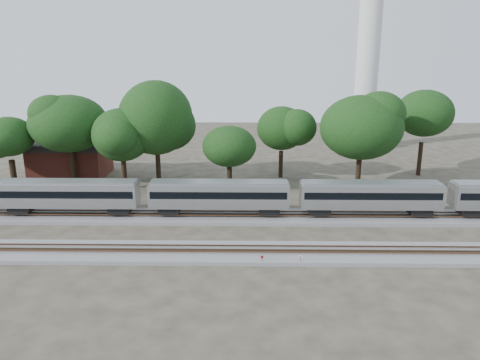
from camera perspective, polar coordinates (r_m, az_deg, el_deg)
The scene contains 16 objects.
ground at distance 49.23m, azimuth 0.18°, elevation -7.16°, with size 160.00×160.00×0.00m, color #383328.
track_far at distance 54.74m, azimuth 0.25°, elevation -4.52°, with size 160.00×5.00×0.73m.
track_near at distance 45.49m, azimuth 0.12°, elevation -8.88°, with size 160.00×5.00×0.73m.
train at distance 53.91m, azimuth -2.44°, elevation -1.70°, with size 83.68×2.88×4.24m.
switch_stand_red at distance 43.44m, azimuth 2.70°, elevation -9.58°, with size 0.29×0.10×0.92m.
switch_stand_white at distance 43.76m, azimuth 7.35°, elevation -9.44°, with size 0.31×0.06×0.98m.
switch_lever at distance 44.47m, azimuth 7.04°, elevation -9.69°, with size 0.50×0.30×0.30m, color #512D19.
brick_building at distance 77.32m, azimuth -19.95°, elevation 2.50°, with size 11.25×7.97×5.40m.
tree_0 at distance 73.09m, azimuth -26.40°, elevation 4.74°, with size 7.42×7.42×10.45m.
tree_1 at distance 71.20m, azimuth -20.15°, elevation 6.46°, with size 9.02×9.02×12.72m.
tree_2 at distance 66.43m, azimuth -14.23°, elevation 5.34°, with size 7.86×7.86×11.09m.
tree_3 at distance 67.54m, azimuth -10.22°, elevation 7.46°, with size 9.90×9.90×13.96m.
tree_4 at distance 63.46m, azimuth -1.32°, elevation 4.10°, with size 6.50×6.50×9.16m.
tree_5 at distance 70.96m, azimuth 5.10°, elevation 6.28°, with size 7.73×7.73×10.89m.
tree_6 at distance 65.82m, azimuth 14.59°, elevation 6.20°, with size 8.98×8.98×12.66m.
tree_7 at distance 76.86m, azimuth 21.57°, elevation 7.56°, with size 9.85×9.85×13.88m.
Camera 1 is at (0.52, -45.35, 19.14)m, focal length 35.00 mm.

